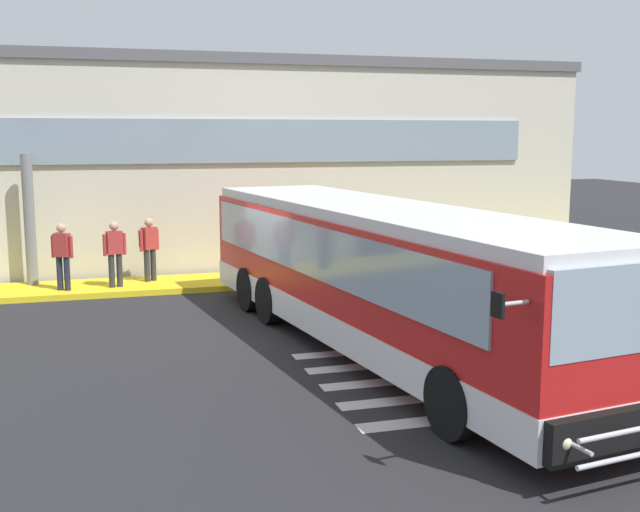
{
  "coord_description": "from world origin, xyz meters",
  "views": [
    {
      "loc": [
        -3.5,
        -15.54,
        3.99
      ],
      "look_at": [
        0.89,
        -0.37,
        1.5
      ],
      "focal_mm": 43.46,
      "sensor_mm": 36.0,
      "label": 1
    }
  ],
  "objects_px": {
    "passenger_near_column": "(62,253)",
    "entry_support_column": "(29,220)",
    "safety_bollard_yellow": "(369,269)",
    "passenger_by_doorway": "(115,251)",
    "bus_main_foreground": "(381,280)",
    "passenger_at_curb_edge": "(149,245)"
  },
  "relations": [
    {
      "from": "passenger_near_column",
      "to": "passenger_at_curb_edge",
      "type": "distance_m",
      "value": 2.25
    },
    {
      "from": "passenger_near_column",
      "to": "entry_support_column",
      "type": "bearing_deg",
      "value": 128.04
    },
    {
      "from": "bus_main_foreground",
      "to": "safety_bollard_yellow",
      "type": "height_order",
      "value": "bus_main_foreground"
    },
    {
      "from": "entry_support_column",
      "to": "passenger_at_curb_edge",
      "type": "bearing_deg",
      "value": -6.52
    },
    {
      "from": "entry_support_column",
      "to": "safety_bollard_yellow",
      "type": "relative_size",
      "value": 3.73
    },
    {
      "from": "passenger_near_column",
      "to": "passenger_by_doorway",
      "type": "bearing_deg",
      "value": 3.06
    },
    {
      "from": "passenger_at_curb_edge",
      "to": "safety_bollard_yellow",
      "type": "bearing_deg",
      "value": -14.58
    },
    {
      "from": "entry_support_column",
      "to": "passenger_by_doorway",
      "type": "relative_size",
      "value": 2.0
    },
    {
      "from": "entry_support_column",
      "to": "passenger_at_curb_edge",
      "type": "xyz_separation_m",
      "value": [
        2.94,
        -0.34,
        -0.71
      ]
    },
    {
      "from": "entry_support_column",
      "to": "passenger_by_doorway",
      "type": "height_order",
      "value": "entry_support_column"
    },
    {
      "from": "passenger_by_doorway",
      "to": "safety_bollard_yellow",
      "type": "bearing_deg",
      "value": -7.39
    },
    {
      "from": "passenger_by_doorway",
      "to": "safety_bollard_yellow",
      "type": "distance_m",
      "value": 6.6
    },
    {
      "from": "entry_support_column",
      "to": "safety_bollard_yellow",
      "type": "xyz_separation_m",
      "value": [
        8.57,
        -1.8,
        -1.38
      ]
    },
    {
      "from": "entry_support_column",
      "to": "passenger_near_column",
      "type": "relative_size",
      "value": 2.0
    },
    {
      "from": "passenger_near_column",
      "to": "passenger_by_doorway",
      "type": "distance_m",
      "value": 1.26
    },
    {
      "from": "bus_main_foreground",
      "to": "passenger_at_curb_edge",
      "type": "height_order",
      "value": "bus_main_foreground"
    },
    {
      "from": "entry_support_column",
      "to": "passenger_at_curb_edge",
      "type": "distance_m",
      "value": 3.04
    },
    {
      "from": "bus_main_foreground",
      "to": "passenger_near_column",
      "type": "bearing_deg",
      "value": 130.84
    },
    {
      "from": "bus_main_foreground",
      "to": "passenger_at_curb_edge",
      "type": "bearing_deg",
      "value": 116.48
    },
    {
      "from": "bus_main_foreground",
      "to": "passenger_by_doorway",
      "type": "xyz_separation_m",
      "value": [
        -4.6,
        6.84,
        -0.26
      ]
    },
    {
      "from": "passenger_by_doorway",
      "to": "entry_support_column",
      "type": "bearing_deg",
      "value": 155.08
    },
    {
      "from": "entry_support_column",
      "to": "passenger_by_doorway",
      "type": "xyz_separation_m",
      "value": [
        2.06,
        -0.96,
        -0.75
      ]
    }
  ]
}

